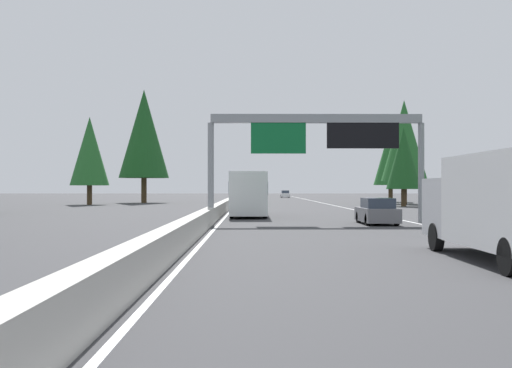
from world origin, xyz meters
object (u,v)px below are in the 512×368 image
at_px(sedan_near_center, 250,196).
at_px(conifer_right_distant, 391,155).
at_px(conifer_right_far, 404,141).
at_px(pickup_far_left, 250,198).
at_px(bus_near_right, 249,192).
at_px(sedan_far_right, 285,194).
at_px(sign_gantry_overhead, 319,136).
at_px(box_truck_mid_left, 509,204).
at_px(minivan_distant_a, 249,193).
at_px(sedan_distant_b, 377,212).
at_px(conifer_left_mid, 90,151).
at_px(conifer_right_mid, 404,158).
at_px(conifer_left_far, 144,134).

distance_m(sedan_near_center, conifer_right_distant, 26.69).
relative_size(conifer_right_far, conifer_right_distant, 1.18).
height_order(pickup_far_left, bus_near_right, bus_near_right).
xyz_separation_m(sedan_far_right, conifer_right_far, (-51.99, -12.20, 7.26)).
height_order(sign_gantry_overhead, pickup_far_left, sign_gantry_overhead).
bearing_deg(box_truck_mid_left, sedan_far_right, 0.01).
distance_m(box_truck_mid_left, sedan_near_center, 89.26).
xyz_separation_m(sign_gantry_overhead, conifer_right_distant, (53.06, -15.96, 1.66)).
distance_m(box_truck_mid_left, minivan_distant_a, 114.95).
bearing_deg(bus_near_right, sedan_far_right, -4.86).
distance_m(sign_gantry_overhead, sedan_distant_b, 5.54).
distance_m(sedan_far_right, conifer_left_mid, 61.65).
height_order(sedan_distant_b, conifer_right_mid, conifer_right_mid).
relative_size(box_truck_mid_left, conifer_right_mid, 0.98).
xyz_separation_m(sedan_far_right, bus_near_right, (-84.82, 7.21, 1.03)).
height_order(box_truck_mid_left, conifer_left_far, conifer_left_far).
bearing_deg(minivan_distant_a, conifer_right_far, -159.71).
distance_m(sedan_distant_b, pickup_far_left, 33.91).
relative_size(box_truck_mid_left, pickup_far_left, 1.52).
bearing_deg(sedan_near_center, conifer_right_mid, -155.88).
xyz_separation_m(bus_near_right, conifer_left_far, (39.12, 14.35, 7.62)).
relative_size(box_truck_mid_left, conifer_right_far, 0.65).
bearing_deg(conifer_right_distant, conifer_left_mid, 110.15).
bearing_deg(box_truck_mid_left, sedan_near_center, 4.70).
height_order(sign_gantry_overhead, box_truck_mid_left, sign_gantry_overhead).
xyz_separation_m(sedan_far_right, conifer_left_far, (-45.70, 21.56, 8.65)).
xyz_separation_m(pickup_far_left, sedan_far_right, (62.40, -7.19, -0.23)).
height_order(bus_near_right, conifer_left_mid, conifer_left_mid).
distance_m(bus_near_right, conifer_right_mid, 28.27).
height_order(sedan_distant_b, sedan_near_center, same).
bearing_deg(box_truck_mid_left, bus_near_right, 14.11).
bearing_deg(conifer_left_far, sedan_far_right, -25.25).
bearing_deg(conifer_left_mid, conifer_right_distant, -69.85).
bearing_deg(conifer_right_distant, pickup_far_left, 136.80).
bearing_deg(conifer_right_mid, sedan_far_right, 8.75).
height_order(box_truck_mid_left, conifer_right_far, conifer_right_far).
bearing_deg(sedan_distant_b, conifer_right_far, -15.59).
relative_size(conifer_right_mid, conifer_left_mid, 0.82).
height_order(sedan_distant_b, sedan_far_right, same).
relative_size(minivan_distant_a, conifer_right_far, 0.38).
distance_m(sedan_far_right, bus_near_right, 85.13).
height_order(conifer_right_far, conifer_right_distant, conifer_right_far).
bearing_deg(conifer_left_far, bus_near_right, -159.85).
height_order(pickup_far_left, conifer_right_distant, conifer_right_distant).
distance_m(sign_gantry_overhead, sedan_far_right, 94.19).
relative_size(sedan_distant_b, conifer_right_distant, 0.40).
relative_size(sedan_distant_b, conifer_left_mid, 0.42).
bearing_deg(sedan_distant_b, sedan_near_center, 5.91).
height_order(pickup_far_left, conifer_right_mid, conifer_right_mid).
relative_size(sign_gantry_overhead, pickup_far_left, 2.26).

